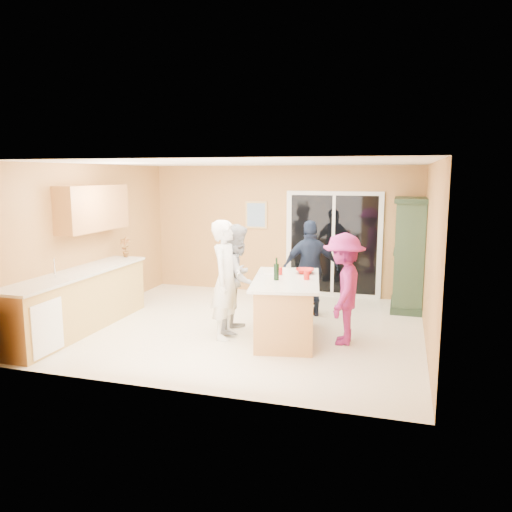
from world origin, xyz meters
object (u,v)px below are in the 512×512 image
(woman_navy, at_px, (311,268))
(woman_magenta, at_px, (343,289))
(kitchen_island, at_px, (286,311))
(woman_grey, at_px, (237,278))
(woman_white, at_px, (226,280))
(green_hutch, at_px, (409,256))

(woman_navy, height_order, woman_magenta, woman_navy)
(kitchen_island, xyz_separation_m, woman_grey, (-0.81, 0.17, 0.41))
(kitchen_island, distance_m, woman_white, 1.00)
(woman_navy, distance_m, woman_magenta, 1.46)
(kitchen_island, relative_size, woman_grey, 1.12)
(woman_grey, distance_m, woman_navy, 1.49)
(green_hutch, xyz_separation_m, woman_white, (-2.61, -2.46, -0.10))
(woman_white, height_order, woman_navy, woman_white)
(kitchen_island, relative_size, woman_magenta, 1.17)
(woman_magenta, bearing_deg, woman_white, -82.78)
(kitchen_island, distance_m, woman_navy, 1.39)
(woman_navy, bearing_deg, green_hutch, -171.10)
(kitchen_island, height_order, woman_grey, woman_grey)
(woman_white, height_order, woman_magenta, woman_white)
(kitchen_island, bearing_deg, green_hutch, 42.54)
(kitchen_island, xyz_separation_m, woman_navy, (0.12, 1.33, 0.40))
(green_hutch, bearing_deg, kitchen_island, -127.53)
(green_hutch, distance_m, woman_magenta, 2.40)
(kitchen_island, bearing_deg, woman_navy, 74.93)
(green_hutch, height_order, woman_magenta, green_hutch)
(woman_grey, xyz_separation_m, woman_magenta, (1.64, -0.12, -0.03))
(kitchen_island, relative_size, woman_white, 1.06)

